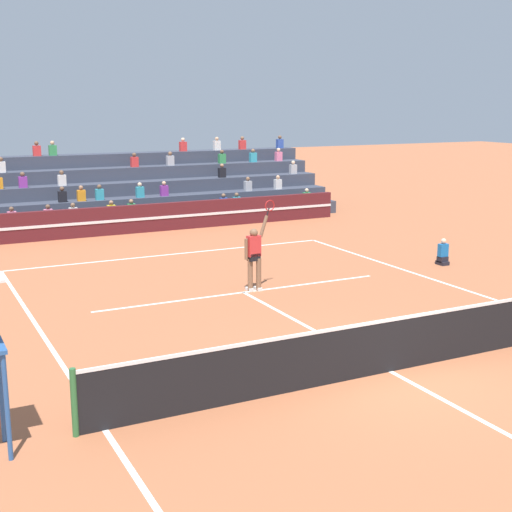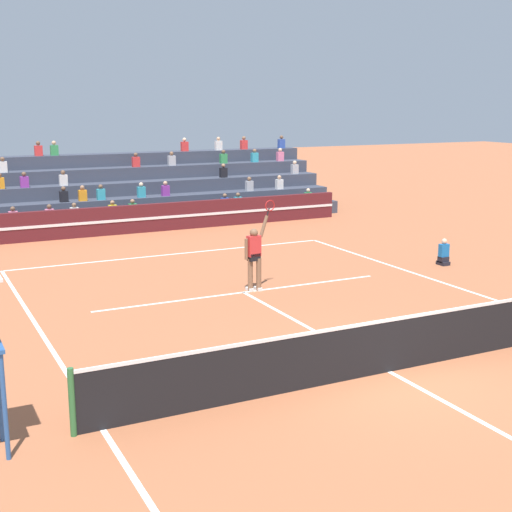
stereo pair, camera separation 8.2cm
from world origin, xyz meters
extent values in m
plane|color=#AD603D|center=(0.00, 0.00, 0.00)|extent=(120.00, 120.00, 0.00)
cube|color=white|center=(0.00, 11.90, 0.00)|extent=(11.00, 0.10, 0.01)
cube|color=white|center=(-5.50, 0.00, 0.00)|extent=(0.10, 23.80, 0.01)
cube|color=white|center=(0.00, 6.43, 0.00)|extent=(8.25, 0.10, 0.01)
cube|color=white|center=(0.00, 0.00, 0.00)|extent=(0.10, 12.85, 0.01)
cylinder|color=#2D6B38|center=(-5.95, 0.00, 0.55)|extent=(0.10, 0.10, 1.10)
cube|color=black|center=(0.00, 0.00, 0.50)|extent=(11.90, 0.02, 1.00)
cube|color=white|center=(0.00, 0.00, 1.03)|extent=(11.90, 0.04, 0.06)
cube|color=#51191E|center=(0.00, 16.33, 0.55)|extent=(18.00, 0.24, 1.10)
cube|color=white|center=(0.00, 16.20, 0.55)|extent=(18.00, 0.02, 0.10)
cube|color=#383D4C|center=(0.00, 17.61, 0.28)|extent=(19.78, 0.95, 0.55)
cube|color=#338C4C|center=(8.49, 17.43, 0.77)|extent=(0.32, 0.22, 0.44)
sphere|color=beige|center=(8.49, 17.43, 1.09)|extent=(0.18, 0.18, 0.18)
cube|color=pink|center=(-4.33, 17.43, 0.77)|extent=(0.32, 0.22, 0.44)
sphere|color=brown|center=(-4.33, 17.43, 1.09)|extent=(0.18, 0.18, 0.18)
cube|color=silver|center=(-2.05, 17.43, 0.77)|extent=(0.32, 0.22, 0.44)
sphere|color=brown|center=(-2.05, 17.43, 1.09)|extent=(0.18, 0.18, 0.18)
cube|color=#338C4C|center=(0.29, 17.43, 0.77)|extent=(0.32, 0.22, 0.44)
sphere|color=#9E7051|center=(0.29, 17.43, 1.09)|extent=(0.18, 0.18, 0.18)
cube|color=teal|center=(4.98, 17.43, 0.77)|extent=(0.32, 0.22, 0.44)
sphere|color=brown|center=(4.98, 17.43, 1.09)|extent=(0.18, 0.18, 0.18)
cube|color=yellow|center=(-0.54, 17.43, 0.77)|extent=(0.32, 0.22, 0.44)
sphere|color=#9E7051|center=(-0.54, 17.43, 1.09)|extent=(0.18, 0.18, 0.18)
cube|color=#2D4CA5|center=(4.36, 17.43, 0.77)|extent=(0.32, 0.22, 0.44)
sphere|color=brown|center=(4.36, 17.43, 1.09)|extent=(0.18, 0.18, 0.18)
cube|color=pink|center=(-3.00, 17.43, 0.77)|extent=(0.32, 0.22, 0.44)
sphere|color=brown|center=(-3.00, 17.43, 1.09)|extent=(0.18, 0.18, 0.18)
cube|color=#383D4C|center=(0.00, 18.56, 0.55)|extent=(19.78, 0.95, 1.10)
cube|color=black|center=(-2.24, 18.38, 1.32)|extent=(0.32, 0.22, 0.44)
sphere|color=brown|center=(-2.24, 18.38, 1.64)|extent=(0.18, 0.18, 0.18)
cube|color=teal|center=(-0.74, 18.38, 1.32)|extent=(0.32, 0.22, 0.44)
sphere|color=brown|center=(-0.74, 18.38, 1.64)|extent=(0.18, 0.18, 0.18)
cube|color=purple|center=(2.03, 18.38, 1.32)|extent=(0.32, 0.22, 0.44)
sphere|color=tan|center=(2.03, 18.38, 1.64)|extent=(0.18, 0.18, 0.18)
cube|color=#B2B2B7|center=(5.98, 18.38, 1.32)|extent=(0.32, 0.22, 0.44)
sphere|color=brown|center=(5.98, 18.38, 1.64)|extent=(0.18, 0.18, 0.18)
cube|color=teal|center=(0.96, 18.38, 1.32)|extent=(0.32, 0.22, 0.44)
sphere|color=beige|center=(0.96, 18.38, 1.64)|extent=(0.18, 0.18, 0.18)
cube|color=orange|center=(-1.49, 18.38, 1.32)|extent=(0.32, 0.22, 0.44)
sphere|color=#9E7051|center=(-1.49, 18.38, 1.64)|extent=(0.18, 0.18, 0.18)
cube|color=silver|center=(7.51, 18.38, 1.32)|extent=(0.32, 0.22, 0.44)
sphere|color=tan|center=(7.51, 18.38, 1.64)|extent=(0.18, 0.18, 0.18)
cube|color=#383D4C|center=(0.00, 19.51, 0.83)|extent=(19.78, 0.95, 1.65)
cube|color=black|center=(5.14, 19.33, 1.87)|extent=(0.32, 0.22, 0.44)
sphere|color=#9E7051|center=(5.14, 19.33, 2.19)|extent=(0.18, 0.18, 0.18)
cube|color=purple|center=(-3.57, 19.33, 1.87)|extent=(0.32, 0.22, 0.44)
sphere|color=brown|center=(-3.57, 19.33, 2.19)|extent=(0.18, 0.18, 0.18)
cube|color=orange|center=(-4.50, 19.33, 1.87)|extent=(0.32, 0.22, 0.44)
cube|color=#B2B2B7|center=(8.85, 19.33, 1.87)|extent=(0.32, 0.22, 0.44)
sphere|color=beige|center=(8.85, 19.33, 2.19)|extent=(0.18, 0.18, 0.18)
cube|color=silver|center=(-2.03, 19.33, 1.87)|extent=(0.32, 0.22, 0.44)
sphere|color=brown|center=(-2.03, 19.33, 2.19)|extent=(0.18, 0.18, 0.18)
cube|color=#383D4C|center=(0.00, 20.46, 1.10)|extent=(19.78, 0.95, 2.20)
cube|color=red|center=(1.36, 20.28, 2.42)|extent=(0.32, 0.22, 0.44)
sphere|color=brown|center=(1.36, 20.28, 2.74)|extent=(0.18, 0.18, 0.18)
cube|color=#338C4C|center=(5.57, 20.28, 2.42)|extent=(0.32, 0.22, 0.44)
sphere|color=brown|center=(5.57, 20.28, 2.74)|extent=(0.18, 0.18, 0.18)
cube|color=silver|center=(-4.23, 20.28, 2.42)|extent=(0.32, 0.22, 0.44)
sphere|color=brown|center=(-4.23, 20.28, 2.74)|extent=(0.18, 0.18, 0.18)
cube|color=#B2B2B7|center=(3.02, 20.28, 2.42)|extent=(0.32, 0.22, 0.44)
sphere|color=brown|center=(3.02, 20.28, 2.74)|extent=(0.18, 0.18, 0.18)
cube|color=pink|center=(8.57, 20.28, 2.42)|extent=(0.32, 0.22, 0.44)
sphere|color=beige|center=(8.57, 20.28, 2.74)|extent=(0.18, 0.18, 0.18)
cube|color=teal|center=(7.19, 20.28, 2.42)|extent=(0.32, 0.22, 0.44)
sphere|color=brown|center=(7.19, 20.28, 2.74)|extent=(0.18, 0.18, 0.18)
cube|color=#383D4C|center=(0.00, 21.41, 1.38)|extent=(19.78, 0.95, 2.75)
cube|color=silver|center=(5.74, 21.23, 2.97)|extent=(0.32, 0.22, 0.44)
sphere|color=tan|center=(5.74, 21.23, 3.29)|extent=(0.18, 0.18, 0.18)
cube|color=red|center=(-2.62, 21.23, 2.97)|extent=(0.32, 0.22, 0.44)
sphere|color=brown|center=(-2.62, 21.23, 3.29)|extent=(0.18, 0.18, 0.18)
cube|color=red|center=(4.01, 21.23, 2.97)|extent=(0.32, 0.22, 0.44)
sphere|color=beige|center=(4.01, 21.23, 3.29)|extent=(0.18, 0.18, 0.18)
cube|color=red|center=(7.08, 21.23, 2.97)|extent=(0.32, 0.22, 0.44)
sphere|color=brown|center=(7.08, 21.23, 3.29)|extent=(0.18, 0.18, 0.18)
cube|color=#2D4CA5|center=(9.15, 21.23, 2.97)|extent=(0.32, 0.22, 0.44)
sphere|color=brown|center=(9.15, 21.23, 3.29)|extent=(0.18, 0.18, 0.18)
cube|color=#338C4C|center=(-1.96, 21.23, 2.97)|extent=(0.32, 0.22, 0.44)
sphere|color=tan|center=(-1.96, 21.23, 3.29)|extent=(0.18, 0.18, 0.18)
cylinder|color=#285699|center=(-6.95, -0.32, 0.80)|extent=(0.07, 0.07, 1.60)
cube|color=black|center=(7.03, 6.61, 0.06)|extent=(0.28, 0.36, 0.12)
cube|color=black|center=(7.03, 6.61, 0.18)|extent=(0.28, 0.24, 0.18)
cube|color=#1966B2|center=(7.03, 6.61, 0.47)|extent=(0.30, 0.18, 0.40)
sphere|color=beige|center=(7.03, 6.61, 0.76)|extent=(0.17, 0.17, 0.17)
cylinder|color=brown|center=(0.22, 6.46, 0.45)|extent=(0.14, 0.14, 0.90)
cylinder|color=brown|center=(0.45, 6.41, 0.45)|extent=(0.14, 0.14, 0.90)
cube|color=black|center=(0.32, 6.46, 0.94)|extent=(0.34, 0.24, 0.20)
cube|color=red|center=(0.32, 6.46, 1.24)|extent=(0.38, 0.24, 0.56)
sphere|color=brown|center=(0.32, 6.46, 1.60)|extent=(0.22, 0.22, 0.22)
cube|color=white|center=(0.21, 6.50, 0.04)|extent=(0.15, 0.27, 0.09)
cube|color=white|center=(0.44, 6.45, 0.04)|extent=(0.15, 0.27, 0.09)
cylinder|color=brown|center=(0.08, 6.43, 1.18)|extent=(0.09, 0.09, 0.56)
cylinder|color=brown|center=(0.64, 6.50, 1.74)|extent=(0.30, 0.13, 0.59)
cylinder|color=black|center=(0.78, 6.51, 2.12)|extent=(0.11, 0.04, 0.22)
torus|color=#B21E1E|center=(0.84, 6.52, 2.29)|extent=(0.40, 0.08, 0.39)
sphere|color=#C6DB33|center=(2.81, 1.59, 0.03)|extent=(0.07, 0.07, 0.07)
camera|label=1|loc=(-8.01, -10.24, 5.01)|focal=50.00mm
camera|label=2|loc=(-7.94, -10.28, 5.01)|focal=50.00mm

